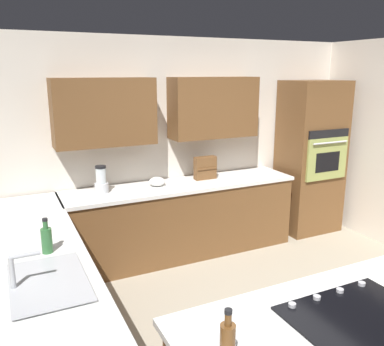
{
  "coord_description": "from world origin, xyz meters",
  "views": [
    {
      "loc": [
        2.0,
        2.51,
        2.2
      ],
      "look_at": [
        0.2,
        -1.24,
        1.15
      ],
      "focal_mm": 37.85,
      "sensor_mm": 36.0,
      "label": 1
    }
  ],
  "objects": [
    {
      "name": "mixing_bowl",
      "position": [
        0.4,
        -1.77,
        0.95
      ],
      "size": [
        0.19,
        0.19,
        0.1
      ],
      "primitive_type": "ellipsoid",
      "color": "white",
      "rests_on": "countertop_back"
    },
    {
      "name": "sink_unit",
      "position": [
        1.83,
        0.05,
        0.92
      ],
      "size": [
        0.46,
        0.7,
        0.23
      ],
      "color": "#515456",
      "rests_on": "countertop_side"
    },
    {
      "name": "cooktop",
      "position": [
        0.35,
        1.16,
        0.91
      ],
      "size": [
        0.76,
        0.56,
        0.03
      ],
      "color": "black",
      "rests_on": "island_top"
    },
    {
      "name": "spice_rack",
      "position": [
        -0.25,
        -1.8,
        1.04
      ],
      "size": [
        0.27,
        0.11,
        0.28
      ],
      "color": "brown",
      "rests_on": "countertop_back"
    },
    {
      "name": "lower_cabinets_side",
      "position": [
        1.82,
        -0.55,
        0.43
      ],
      "size": [
        0.6,
        2.9,
        0.86
      ],
      "primitive_type": "cube",
      "color": "brown",
      "rests_on": "ground"
    },
    {
      "name": "ground_plane",
      "position": [
        0.0,
        0.0,
        0.0
      ],
      "size": [
        14.0,
        14.0,
        0.0
      ],
      "primitive_type": "plane",
      "color": "#9E937F"
    },
    {
      "name": "countertop_side",
      "position": [
        1.82,
        -0.55,
        0.88
      ],
      "size": [
        0.64,
        2.94,
        0.04
      ],
      "primitive_type": "cube",
      "color": "silver",
      "rests_on": "lower_cabinets_side"
    },
    {
      "name": "countertop_back",
      "position": [
        0.1,
        -1.72,
        0.88
      ],
      "size": [
        2.84,
        0.64,
        0.04
      ],
      "primitive_type": "cube",
      "color": "silver",
      "rests_on": "lower_cabinets_back"
    },
    {
      "name": "blender",
      "position": [
        1.05,
        -1.77,
        1.03
      ],
      "size": [
        0.15,
        0.15,
        0.31
      ],
      "color": "silver",
      "rests_on": "countertop_back"
    },
    {
      "name": "lower_cabinets_back",
      "position": [
        0.1,
        -1.72,
        0.43
      ],
      "size": [
        2.8,
        0.6,
        0.86
      ],
      "primitive_type": "cube",
      "color": "brown",
      "rests_on": "ground"
    },
    {
      "name": "wall_back",
      "position": [
        0.07,
        -2.04,
        1.42
      ],
      "size": [
        6.0,
        0.44,
        2.6
      ],
      "color": "silver",
      "rests_on": "ground"
    },
    {
      "name": "wall_oven",
      "position": [
        -1.85,
        -1.72,
        1.04
      ],
      "size": [
        0.8,
        0.66,
        2.08
      ],
      "color": "brown",
      "rests_on": "ground"
    },
    {
      "name": "oil_bottle",
      "position": [
        1.17,
        1.15,
        1.01
      ],
      "size": [
        0.07,
        0.07,
        0.28
      ],
      "color": "brown",
      "rests_on": "island_top"
    },
    {
      "name": "dish_soap_bottle",
      "position": [
        1.77,
        -0.43,
        1.01
      ],
      "size": [
        0.08,
        0.08,
        0.27
      ],
      "color": "#336B38",
      "rests_on": "countertop_side"
    },
    {
      "name": "island_top",
      "position": [
        0.35,
        1.16,
        0.88
      ],
      "size": [
        2.02,
        0.97,
        0.04
      ],
      "primitive_type": "cube",
      "color": "silver",
      "rests_on": "island_base"
    }
  ]
}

